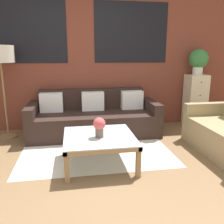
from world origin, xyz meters
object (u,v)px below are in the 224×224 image
couch_dark (94,118)px  flower_vase (99,126)px  coffee_table (99,140)px  floor_lamp (0,57)px  potted_plant (198,60)px  drawer_cabinet (195,100)px

couch_dark → flower_vase: couch_dark is taller
coffee_table → floor_lamp: bearing=137.9°
floor_lamp → flower_vase: floor_lamp is taller
floor_lamp → potted_plant: floor_lamp is taller
couch_dark → coffee_table: 1.26m
couch_dark → coffee_table: (-0.05, -1.26, 0.05)m
drawer_cabinet → flower_vase: size_ratio=4.00×
floor_lamp → flower_vase: bearing=-43.4°
potted_plant → flower_vase: bearing=-143.8°
coffee_table → drawer_cabinet: (2.12, 1.49, 0.17)m
floor_lamp → potted_plant: bearing=2.9°
couch_dark → flower_vase: 1.34m
potted_plant → floor_lamp: bearing=-177.1°
floor_lamp → drawer_cabinet: (3.57, 0.18, -0.85)m
floor_lamp → potted_plant: (3.57, 0.18, -0.06)m
floor_lamp → potted_plant: size_ratio=3.17×
coffee_table → floor_lamp: 2.20m
coffee_table → floor_lamp: (-1.45, 1.31, 1.02)m
drawer_cabinet → potted_plant: size_ratio=2.08×
floor_lamp → coffee_table: bearing=-42.1°
coffee_table → potted_plant: size_ratio=1.83×
drawer_cabinet → couch_dark: bearing=-173.6°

